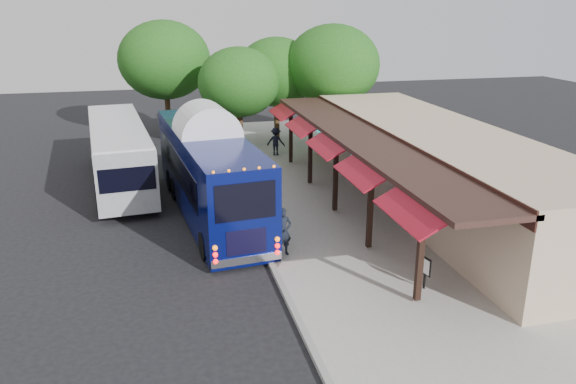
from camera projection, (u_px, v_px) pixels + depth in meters
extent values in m
plane|color=black|center=(268.00, 263.00, 19.89)|extent=(90.00, 90.00, 0.00)
cube|color=#9E9B93|center=(361.00, 211.00, 24.67)|extent=(10.00, 40.00, 0.15)
cube|color=gray|center=(250.00, 220.00, 23.57)|extent=(0.20, 40.00, 0.16)
cube|color=tan|center=(437.00, 168.00, 24.89)|extent=(5.00, 20.00, 3.60)
cube|color=black|center=(386.00, 138.00, 23.86)|extent=(0.06, 20.00, 0.60)
cube|color=#331E19|center=(362.00, 137.00, 23.59)|extent=(2.60, 20.00, 0.18)
cube|color=black|center=(421.00, 252.00, 16.47)|extent=(0.18, 0.18, 3.16)
cube|color=maroon|center=(410.00, 210.00, 15.95)|extent=(1.00, 3.20, 0.57)
cube|color=black|center=(370.00, 206.00, 20.16)|extent=(0.18, 0.18, 3.16)
cube|color=maroon|center=(361.00, 171.00, 19.63)|extent=(1.00, 3.20, 0.57)
cube|color=black|center=(336.00, 175.00, 23.84)|extent=(0.18, 0.18, 3.16)
cube|color=maroon|center=(327.00, 145.00, 23.32)|extent=(1.00, 3.20, 0.57)
cube|color=black|center=(310.00, 152.00, 27.53)|extent=(0.18, 0.18, 3.16)
cube|color=maroon|center=(302.00, 126.00, 27.01)|extent=(1.00, 3.20, 0.57)
cube|color=black|center=(291.00, 135.00, 31.22)|extent=(0.18, 0.18, 3.16)
cube|color=maroon|center=(283.00, 111.00, 30.70)|extent=(1.00, 3.20, 0.57)
sphere|color=#167B7D|center=(407.00, 195.00, 18.07)|extent=(0.26, 0.26, 0.26)
sphere|color=#167B7D|center=(354.00, 156.00, 22.67)|extent=(0.26, 0.26, 0.26)
sphere|color=#167B7D|center=(319.00, 130.00, 27.28)|extent=(0.26, 0.26, 0.26)
cube|color=#060D4D|center=(209.00, 169.00, 23.95)|extent=(3.76, 12.13, 3.13)
cube|color=#060D4D|center=(210.00, 207.00, 24.50)|extent=(3.70, 12.01, 0.35)
ellipsoid|color=white|center=(207.00, 134.00, 23.46)|extent=(3.74, 11.90, 0.56)
cube|color=black|center=(227.00, 203.00, 18.27)|extent=(2.07, 0.25, 1.29)
cube|color=silver|center=(229.00, 262.00, 19.01)|extent=(2.49, 0.44, 0.28)
sphere|color=#FF0C0C|center=(196.00, 259.00, 18.61)|extent=(0.18, 0.18, 0.18)
sphere|color=#FF0C0C|center=(261.00, 252.00, 19.09)|extent=(0.18, 0.18, 0.18)
cylinder|color=black|center=(191.00, 246.00, 19.99)|extent=(0.40, 1.06, 1.03)
cylinder|color=black|center=(255.00, 240.00, 20.50)|extent=(0.40, 1.06, 1.03)
cylinder|color=black|center=(179.00, 179.00, 27.69)|extent=(0.40, 1.06, 1.03)
cylinder|color=black|center=(225.00, 176.00, 28.20)|extent=(0.40, 1.06, 1.03)
cube|color=gray|center=(119.00, 151.00, 28.11)|extent=(3.70, 11.81, 2.68)
cube|color=black|center=(92.00, 148.00, 27.75)|extent=(1.04, 9.82, 1.01)
cube|color=black|center=(145.00, 146.00, 28.31)|extent=(1.04, 9.82, 1.01)
cube|color=silver|center=(116.00, 124.00, 27.67)|extent=(3.63, 11.57, 0.10)
cylinder|color=black|center=(90.00, 202.00, 24.49)|extent=(0.38, 0.99, 0.97)
cylinder|color=black|center=(144.00, 198.00, 25.00)|extent=(0.38, 0.99, 0.97)
cylinder|color=black|center=(102.00, 158.00, 31.44)|extent=(0.38, 0.99, 0.97)
cylinder|color=black|center=(145.00, 156.00, 31.96)|extent=(0.38, 0.99, 0.97)
imported|color=black|center=(283.00, 232.00, 19.89)|extent=(0.71, 0.53, 1.78)
imported|color=black|center=(263.00, 197.00, 23.38)|extent=(1.09, 0.98, 1.84)
imported|color=black|center=(260.00, 194.00, 23.93)|extent=(1.05, 0.91, 1.69)
imported|color=black|center=(276.00, 141.00, 33.23)|extent=(1.22, 0.98, 1.66)
cube|color=black|center=(425.00, 273.00, 17.61)|extent=(0.07, 0.07, 1.07)
cube|color=black|center=(426.00, 266.00, 17.54)|extent=(0.14, 0.48, 0.58)
cube|color=white|center=(425.00, 266.00, 17.53)|extent=(0.10, 0.40, 0.49)
cylinder|color=#382314|center=(240.00, 128.00, 34.76)|extent=(0.36, 0.36, 2.86)
ellipsoid|color=#1A5214|center=(239.00, 82.00, 33.87)|extent=(4.95, 4.95, 4.20)
cylinder|color=#382314|center=(277.00, 117.00, 37.52)|extent=(0.36, 0.36, 3.05)
ellipsoid|color=#1A5214|center=(276.00, 72.00, 36.57)|extent=(5.26, 5.26, 4.47)
cylinder|color=#382314|center=(331.00, 118.00, 36.34)|extent=(0.36, 0.36, 3.43)
ellipsoid|color=#1A5214|center=(333.00, 65.00, 35.27)|extent=(5.93, 5.93, 5.04)
cylinder|color=#382314|center=(168.00, 112.00, 38.17)|extent=(0.36, 0.36, 3.52)
ellipsoid|color=#1A5214|center=(165.00, 60.00, 37.08)|extent=(6.07, 6.07, 5.16)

